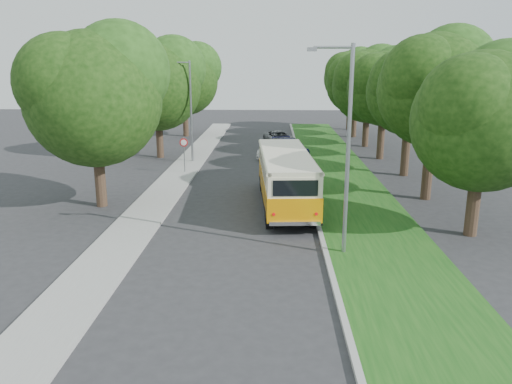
{
  "coord_description": "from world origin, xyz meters",
  "views": [
    {
      "loc": [
        1.49,
        -20.99,
        7.3
      ],
      "look_at": [
        0.72,
        1.41,
        1.5
      ],
      "focal_mm": 35.0,
      "sensor_mm": 36.0,
      "label": 1
    }
  ],
  "objects_px": {
    "lamppost_near": "(346,145)",
    "car_blue": "(291,147)",
    "vintage_bus": "(285,179)",
    "lamppost_far": "(190,108)",
    "car_white": "(272,150)",
    "car_silver": "(283,161)",
    "car_grey": "(280,138)"
  },
  "relations": [
    {
      "from": "car_grey",
      "to": "car_white",
      "type": "bearing_deg",
      "value": -112.02
    },
    {
      "from": "car_white",
      "to": "car_blue",
      "type": "height_order",
      "value": "car_blue"
    },
    {
      "from": "lamppost_near",
      "to": "car_grey",
      "type": "distance_m",
      "value": 27.27
    },
    {
      "from": "car_grey",
      "to": "vintage_bus",
      "type": "bearing_deg",
      "value": -105.28
    },
    {
      "from": "car_silver",
      "to": "lamppost_far",
      "type": "bearing_deg",
      "value": 168.8
    },
    {
      "from": "car_silver",
      "to": "car_blue",
      "type": "bearing_deg",
      "value": 92.29
    },
    {
      "from": "lamppost_near",
      "to": "car_blue",
      "type": "xyz_separation_m",
      "value": [
        -1.29,
        21.85,
        -3.72
      ]
    },
    {
      "from": "lamppost_near",
      "to": "car_grey",
      "type": "height_order",
      "value": "lamppost_near"
    },
    {
      "from": "car_white",
      "to": "car_grey",
      "type": "relative_size",
      "value": 0.83
    },
    {
      "from": "vintage_bus",
      "to": "car_silver",
      "type": "relative_size",
      "value": 2.58
    },
    {
      "from": "car_blue",
      "to": "car_grey",
      "type": "bearing_deg",
      "value": 77.47
    },
    {
      "from": "lamppost_near",
      "to": "car_blue",
      "type": "relative_size",
      "value": 1.78
    },
    {
      "from": "car_silver",
      "to": "car_white",
      "type": "relative_size",
      "value": 0.98
    },
    {
      "from": "car_grey",
      "to": "car_silver",
      "type": "bearing_deg",
      "value": -104.73
    },
    {
      "from": "car_silver",
      "to": "car_grey",
      "type": "relative_size",
      "value": 0.81
    },
    {
      "from": "car_white",
      "to": "car_blue",
      "type": "distance_m",
      "value": 1.95
    },
    {
      "from": "vintage_bus",
      "to": "lamppost_far",
      "type": "bearing_deg",
      "value": 116.75
    },
    {
      "from": "lamppost_far",
      "to": "vintage_bus",
      "type": "bearing_deg",
      "value": -59.61
    },
    {
      "from": "car_white",
      "to": "lamppost_near",
      "type": "bearing_deg",
      "value": -66.77
    },
    {
      "from": "vintage_bus",
      "to": "car_blue",
      "type": "height_order",
      "value": "vintage_bus"
    },
    {
      "from": "lamppost_far",
      "to": "car_grey",
      "type": "distance_m",
      "value": 11.37
    },
    {
      "from": "lamppost_far",
      "to": "car_white",
      "type": "bearing_deg",
      "value": 19.6
    },
    {
      "from": "lamppost_near",
      "to": "car_silver",
      "type": "relative_size",
      "value": 2.12
    },
    {
      "from": "lamppost_far",
      "to": "car_silver",
      "type": "distance_m",
      "value": 8.16
    },
    {
      "from": "lamppost_near",
      "to": "vintage_bus",
      "type": "height_order",
      "value": "lamppost_near"
    },
    {
      "from": "lamppost_near",
      "to": "car_white",
      "type": "xyz_separation_m",
      "value": [
        -2.83,
        20.66,
        -3.73
      ]
    },
    {
      "from": "vintage_bus",
      "to": "car_grey",
      "type": "distance_m",
      "value": 20.13
    },
    {
      "from": "vintage_bus",
      "to": "car_white",
      "type": "relative_size",
      "value": 2.53
    },
    {
      "from": "lamppost_far",
      "to": "vintage_bus",
      "type": "xyz_separation_m",
      "value": [
        6.85,
        -11.68,
        -2.67
      ]
    },
    {
      "from": "car_white",
      "to": "car_grey",
      "type": "xyz_separation_m",
      "value": [
        0.72,
        6.27,
        0.01
      ]
    },
    {
      "from": "car_blue",
      "to": "car_grey",
      "type": "xyz_separation_m",
      "value": [
        -0.82,
        5.08,
        -0.01
      ]
    },
    {
      "from": "lamppost_far",
      "to": "vintage_bus",
      "type": "relative_size",
      "value": 0.77
    }
  ]
}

